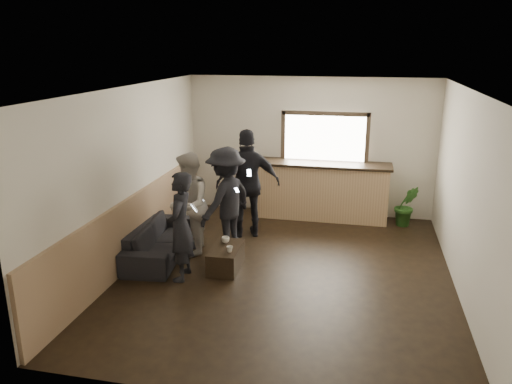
% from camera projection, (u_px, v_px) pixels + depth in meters
% --- Properties ---
extents(ground, '(5.00, 6.00, 0.01)m').
position_uv_depth(ground, '(286.00, 272.00, 7.76)').
color(ground, black).
extents(room_shell, '(5.01, 6.01, 2.80)m').
position_uv_depth(room_shell, '(239.00, 178.00, 7.50)').
color(room_shell, silver).
rests_on(room_shell, ground).
extents(bar_counter, '(2.70, 0.68, 2.13)m').
position_uv_depth(bar_counter, '(322.00, 187.00, 10.04)').
color(bar_counter, tan).
rests_on(bar_counter, ground).
extents(sofa, '(0.96, 2.01, 0.57)m').
position_uv_depth(sofa, '(160.00, 240.00, 8.29)').
color(sofa, black).
rests_on(sofa, ground).
extents(coffee_table, '(0.47, 0.81, 0.36)m').
position_uv_depth(coffee_table, '(226.00, 258.00, 7.84)').
color(coffee_table, black).
rests_on(coffee_table, ground).
extents(cup_a, '(0.17, 0.17, 0.10)m').
position_uv_depth(cup_a, '(225.00, 240.00, 7.96)').
color(cup_a, silver).
rests_on(cup_a, coffee_table).
extents(cup_b, '(0.11, 0.11, 0.09)m').
position_uv_depth(cup_b, '(230.00, 249.00, 7.61)').
color(cup_b, silver).
rests_on(cup_b, coffee_table).
extents(potted_plant, '(0.51, 0.45, 0.81)m').
position_uv_depth(potted_plant, '(406.00, 206.00, 9.64)').
color(potted_plant, '#2D6623').
rests_on(potted_plant, ground).
extents(person_a, '(0.49, 0.63, 1.65)m').
position_uv_depth(person_a, '(180.00, 227.00, 7.34)').
color(person_a, black).
rests_on(person_a, ground).
extents(person_b, '(0.85, 0.98, 1.73)m').
position_uv_depth(person_b, '(188.00, 204.00, 8.23)').
color(person_b, '#BEB5AB').
rests_on(person_b, ground).
extents(person_c, '(1.07, 1.33, 1.79)m').
position_uv_depth(person_c, '(226.00, 200.00, 8.39)').
color(person_c, black).
rests_on(person_c, ground).
extents(person_d, '(1.25, 0.83, 1.98)m').
position_uv_depth(person_d, '(248.00, 184.00, 8.98)').
color(person_d, black).
rests_on(person_d, ground).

